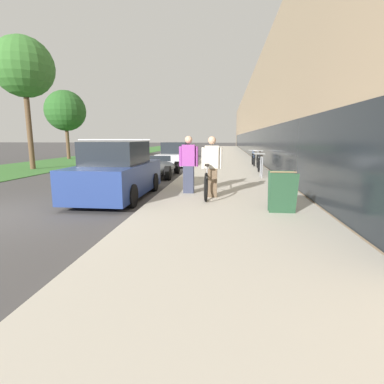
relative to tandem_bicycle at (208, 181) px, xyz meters
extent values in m
cube|color=#BCB5A5|center=(0.61, 18.39, -0.47)|extent=(4.17, 70.00, 0.14)
cube|color=tan|center=(7.74, 26.39, 3.21)|extent=(10.00, 70.00, 7.49)
cube|color=#1E2328|center=(2.78, 26.39, 0.71)|extent=(0.10, 63.00, 2.20)
cube|color=#3D7533|center=(-11.26, 22.39, -0.52)|extent=(5.65, 70.00, 0.03)
torus|color=black|center=(0.00, 1.04, -0.02)|extent=(0.06, 0.74, 0.74)
torus|color=black|center=(0.00, -1.02, -0.02)|extent=(0.06, 0.74, 0.74)
cylinder|color=#B7BCC1|center=(0.00, 0.01, 0.20)|extent=(0.04, 1.76, 0.04)
cylinder|color=#B7BCC1|center=(0.00, -0.40, 0.09)|extent=(0.04, 1.04, 0.34)
cylinder|color=#B7BCC1|center=(0.00, -0.65, 0.35)|extent=(0.03, 0.03, 0.31)
cube|color=black|center=(0.00, -0.65, 0.51)|extent=(0.11, 0.22, 0.05)
cylinder|color=#B7BCC1|center=(0.00, 0.88, 0.36)|extent=(0.03, 0.03, 0.32)
cylinder|color=silver|center=(0.00, 0.88, 0.52)|extent=(0.52, 0.03, 0.03)
cube|color=brown|center=(0.11, -0.36, 0.00)|extent=(0.30, 0.22, 0.79)
cube|color=beige|center=(0.11, -0.36, 0.70)|extent=(0.37, 0.22, 0.61)
cylinder|color=beige|center=(-0.13, -0.36, 0.67)|extent=(0.09, 0.09, 0.57)
cylinder|color=beige|center=(0.34, -0.36, 0.67)|extent=(0.09, 0.09, 0.57)
sphere|color=tan|center=(0.11, -0.36, 1.15)|extent=(0.22, 0.22, 0.22)
cube|color=#33384C|center=(-0.59, 0.17, 0.00)|extent=(0.31, 0.22, 0.80)
cube|color=#933D93|center=(-0.59, 0.17, 0.71)|extent=(0.38, 0.22, 0.61)
cylinder|color=#933D93|center=(-0.83, 0.17, 0.68)|extent=(0.10, 0.10, 0.58)
cylinder|color=#933D93|center=(-0.36, 0.17, 0.68)|extent=(0.10, 0.10, 0.58)
sphere|color=tan|center=(-0.59, 0.17, 1.16)|extent=(0.22, 0.22, 0.22)
cylinder|color=gray|center=(1.96, 3.80, 0.01)|extent=(0.05, 0.05, 0.82)
cylinder|color=gray|center=(1.96, 4.35, 0.01)|extent=(0.05, 0.05, 0.82)
cylinder|color=gray|center=(1.96, 4.07, 0.42)|extent=(0.05, 0.55, 0.05)
torus|color=black|center=(2.06, 6.01, -0.05)|extent=(0.06, 0.70, 0.70)
torus|color=black|center=(2.06, 4.98, -0.05)|extent=(0.06, 0.70, 0.70)
cylinder|color=black|center=(2.06, 5.50, 0.17)|extent=(0.04, 0.88, 0.04)
cylinder|color=black|center=(2.06, 5.29, 0.07)|extent=(0.04, 0.53, 0.32)
cylinder|color=black|center=(2.06, 5.17, 0.31)|extent=(0.03, 0.03, 0.29)
cube|color=black|center=(2.06, 5.17, 0.46)|extent=(0.11, 0.22, 0.05)
cylinder|color=black|center=(2.06, 5.93, 0.32)|extent=(0.03, 0.03, 0.31)
cylinder|color=silver|center=(2.06, 5.93, 0.47)|extent=(0.52, 0.03, 0.03)
torus|color=black|center=(2.21, 8.03, -0.02)|extent=(0.06, 0.75, 0.75)
torus|color=black|center=(2.21, 7.03, -0.02)|extent=(0.06, 0.75, 0.75)
cylinder|color=#B7BCC1|center=(2.21, 7.53, 0.21)|extent=(0.04, 0.86, 0.04)
cylinder|color=#B7BCC1|center=(2.21, 7.33, 0.10)|extent=(0.04, 0.52, 0.34)
cylinder|color=#B7BCC1|center=(2.21, 7.21, 0.36)|extent=(0.03, 0.03, 0.31)
cube|color=black|center=(2.21, 7.21, 0.52)|extent=(0.11, 0.22, 0.05)
cylinder|color=#B7BCC1|center=(2.21, 7.95, 0.37)|extent=(0.03, 0.03, 0.33)
cylinder|color=silver|center=(2.21, 7.95, 0.53)|extent=(0.52, 0.03, 0.03)
torus|color=black|center=(2.11, 10.07, -0.04)|extent=(0.06, 0.71, 0.71)
torus|color=black|center=(2.11, 9.03, -0.04)|extent=(0.06, 0.71, 0.71)
cylinder|color=#2D56A8|center=(2.11, 9.55, 0.17)|extent=(0.04, 0.89, 0.04)
cylinder|color=#2D56A8|center=(2.11, 9.34, 0.07)|extent=(0.04, 0.54, 0.32)
cylinder|color=#2D56A8|center=(2.11, 9.22, 0.32)|extent=(0.03, 0.03, 0.29)
cube|color=black|center=(2.11, 9.22, 0.46)|extent=(0.11, 0.22, 0.05)
cylinder|color=#2D56A8|center=(2.11, 9.99, 0.33)|extent=(0.03, 0.03, 0.31)
cylinder|color=silver|center=(2.11, 9.99, 0.48)|extent=(0.52, 0.03, 0.03)
cube|color=#23472D|center=(1.72, -2.12, 0.04)|extent=(0.56, 0.20, 0.89)
cube|color=#23472D|center=(1.72, -1.76, 0.04)|extent=(0.56, 0.20, 0.89)
cylinder|color=#93704C|center=(1.72, -1.94, 0.49)|extent=(0.56, 0.03, 0.03)
cube|color=navy|center=(-2.67, -0.10, 0.04)|extent=(1.70, 4.01, 0.86)
cube|color=#1E2328|center=(-2.67, -0.10, 0.79)|extent=(1.46, 2.01, 0.64)
cylinder|color=silver|center=(-2.67, 0.34, 1.16)|extent=(1.82, 0.04, 0.04)
cylinder|color=silver|center=(-2.67, -0.54, 1.16)|extent=(1.82, 0.04, 0.04)
cylinder|color=black|center=(-3.45, 1.11, -0.24)|extent=(0.22, 0.60, 0.60)
cylinder|color=black|center=(-1.89, 1.11, -0.24)|extent=(0.22, 0.60, 0.60)
cylinder|color=black|center=(-3.45, -1.30, -0.24)|extent=(0.22, 0.60, 0.60)
cylinder|color=black|center=(-1.89, -1.30, -0.24)|extent=(0.22, 0.60, 0.60)
ellipsoid|color=#4C5156|center=(-2.67, 4.95, -0.14)|extent=(1.62, 4.15, 0.53)
cube|color=#1E2328|center=(-2.67, 5.47, 0.25)|extent=(1.13, 0.04, 0.26)
cylinder|color=black|center=(-3.43, 6.16, -0.24)|extent=(0.22, 0.60, 0.60)
cylinder|color=black|center=(-1.92, 6.16, -0.24)|extent=(0.22, 0.60, 0.60)
cylinder|color=black|center=(-3.43, 3.75, -0.24)|extent=(0.22, 0.60, 0.60)
cylinder|color=black|center=(-1.92, 3.75, -0.24)|extent=(0.22, 0.60, 0.60)
cube|color=silver|center=(-2.69, 10.51, -0.06)|extent=(1.71, 4.69, 0.65)
cube|color=#1E2328|center=(-2.69, 10.51, 0.61)|extent=(1.47, 2.34, 0.68)
cylinder|color=black|center=(-3.48, 11.91, -0.24)|extent=(0.22, 0.60, 0.60)
cylinder|color=black|center=(-1.90, 11.91, -0.24)|extent=(0.22, 0.60, 0.60)
cylinder|color=black|center=(-3.48, 9.10, -0.24)|extent=(0.22, 0.60, 0.60)
cylinder|color=black|center=(-1.90, 9.10, -0.24)|extent=(0.22, 0.60, 0.60)
cylinder|color=brown|center=(-10.32, 7.21, 1.65)|extent=(0.28, 0.28, 4.37)
sphere|color=#38702D|center=(-10.32, 7.21, 4.94)|extent=(3.15, 3.15, 3.15)
cylinder|color=brown|center=(-12.64, 15.42, 0.87)|extent=(0.28, 0.28, 2.81)
sphere|color=#285B23|center=(-12.64, 15.42, 3.41)|extent=(3.26, 3.26, 3.26)
camera|label=1|loc=(0.48, -8.52, 1.21)|focal=28.00mm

